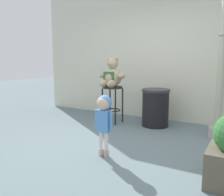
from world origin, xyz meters
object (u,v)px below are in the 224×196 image
Objects in this scene: child_walking at (104,112)px; trash_bin at (155,108)px; teddy_bear at (112,76)px; bar_stool_with_teddy at (113,97)px; lamppost at (221,68)px.

child_walking reaches higher than trash_bin.
teddy_bear is 1.82m from child_walking.
child_walking reaches higher than bar_stool_with_teddy.
teddy_bear reaches higher than child_walking.
lamppost is at bearing 1.34° from teddy_bear.
teddy_bear is at bearing -77.59° from child_walking.
bar_stool_with_teddy is 0.91× the size of child_walking.
trash_bin is (0.07, 1.83, -0.24)m from child_walking.
bar_stool_with_teddy is 1.03× the size of trash_bin.
teddy_bear is 1.10m from trash_bin.
child_walking is 1.13× the size of trash_bin.
bar_stool_with_teddy is at bearing 90.00° from teddy_bear.
teddy_bear is 0.21× the size of lamppost.
trash_bin is 0.25× the size of lamppost.
teddy_bear is at bearing -164.91° from trash_bin.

